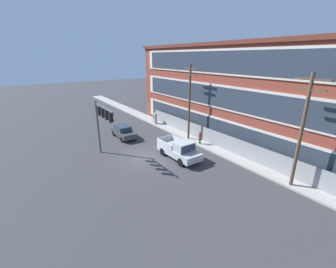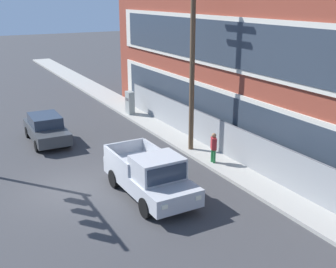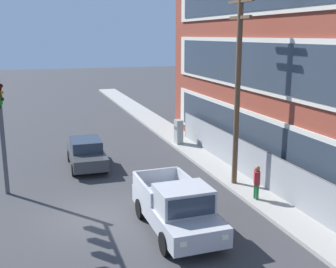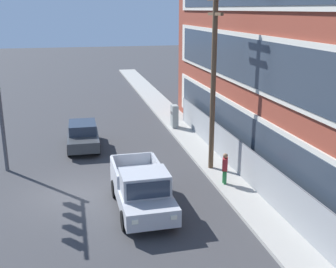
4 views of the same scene
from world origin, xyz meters
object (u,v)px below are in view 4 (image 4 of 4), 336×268
Objects in this scene: pickup_truck_silver at (142,190)px; electrical_cabinet at (174,117)px; sedan_dark_grey at (83,135)px; utility_pole_near_corner at (213,76)px; pedestrian_near_cabinet at (225,168)px.

electrical_cabinet is at bearing 160.23° from pickup_truck_silver.
utility_pole_near_corner reaches higher than sedan_dark_grey.
electrical_cabinet reaches higher than pedestrian_near_cabinet.
utility_pole_near_corner reaches higher than pickup_truck_silver.
pickup_truck_silver is 1.17× the size of sedan_dark_grey.
pickup_truck_silver is 3.00× the size of electrical_cabinet.
utility_pole_near_corner is 9.14m from electrical_cabinet.
sedan_dark_grey is at bearing -66.97° from electrical_cabinet.
pickup_truck_silver is at bearing 13.13° from sedan_dark_grey.
utility_pole_near_corner is (-3.82, 4.30, 4.08)m from pickup_truck_silver.
sedan_dark_grey is at bearing -129.94° from utility_pole_near_corner.
pedestrian_near_cabinet is at bearing 110.90° from pickup_truck_silver.
pedestrian_near_cabinet is (2.19, -0.04, -4.05)m from utility_pole_near_corner.
pickup_truck_silver is at bearing -48.42° from utility_pole_near_corner.
sedan_dark_grey is 9.41m from utility_pole_near_corner.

